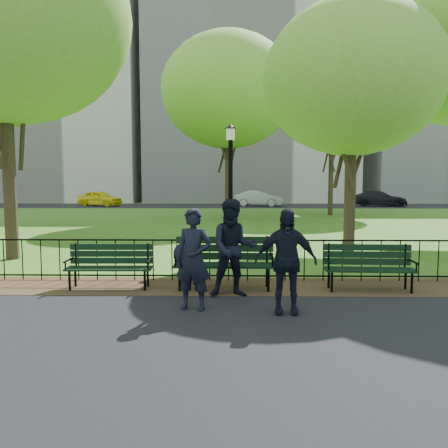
{
  "coord_description": "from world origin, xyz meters",
  "views": [
    {
      "loc": [
        -0.13,
        -7.11,
        2.05
      ],
      "look_at": [
        -0.29,
        1.5,
        1.27
      ],
      "focal_mm": 35.0,
      "sensor_mm": 36.0,
      "label": 1
    }
  ],
  "objects_px": {
    "park_bench_main": "(211,256)",
    "taxi": "(100,198)",
    "tree_near_w": "(2,14)",
    "sedan_dark": "(379,199)",
    "park_bench_right_a": "(368,262)",
    "person_left": "(194,259)",
    "tree_far_e": "(333,99)",
    "tree_near_e": "(353,79)",
    "sedan_silver": "(259,198)",
    "person_mid": "(233,248)",
    "park_bench_left_a": "(110,261)",
    "lamppost": "(230,186)",
    "tree_far_c": "(228,91)",
    "person_right": "(286,261)"
  },
  "relations": [
    {
      "from": "park_bench_main",
      "to": "taxi",
      "type": "xyz_separation_m",
      "value": [
        -12.11,
        32.75,
        0.09
      ]
    },
    {
      "from": "park_bench_right_a",
      "to": "person_right",
      "type": "bearing_deg",
      "value": -136.16
    },
    {
      "from": "park_bench_right_a",
      "to": "tree_near_e",
      "type": "distance_m",
      "value": 6.89
    },
    {
      "from": "park_bench_left_a",
      "to": "person_right",
      "type": "relative_size",
      "value": 1.0
    },
    {
      "from": "person_right",
      "to": "sedan_dark",
      "type": "bearing_deg",
      "value": 72.22
    },
    {
      "from": "lamppost",
      "to": "person_mid",
      "type": "xyz_separation_m",
      "value": [
        0.07,
        -4.23,
        -1.1
      ]
    },
    {
      "from": "park_bench_main",
      "to": "park_bench_left_a",
      "type": "bearing_deg",
      "value": 179.05
    },
    {
      "from": "tree_near_e",
      "to": "person_mid",
      "type": "height_order",
      "value": "tree_near_e"
    },
    {
      "from": "tree_far_e",
      "to": "park_bench_main",
      "type": "bearing_deg",
      "value": -108.46
    },
    {
      "from": "tree_far_e",
      "to": "person_right",
      "type": "xyz_separation_m",
      "value": [
        -5.78,
        -22.66,
        -6.79
      ]
    },
    {
      "from": "tree_far_c",
      "to": "person_left",
      "type": "bearing_deg",
      "value": -91.26
    },
    {
      "from": "park_bench_right_a",
      "to": "person_left",
      "type": "xyz_separation_m",
      "value": [
        -3.26,
        -1.39,
        0.29
      ]
    },
    {
      "from": "tree_near_w",
      "to": "tree_far_c",
      "type": "height_order",
      "value": "tree_far_c"
    },
    {
      "from": "person_mid",
      "to": "taxi",
      "type": "height_order",
      "value": "person_mid"
    },
    {
      "from": "person_mid",
      "to": "taxi",
      "type": "bearing_deg",
      "value": 105.64
    },
    {
      "from": "lamppost",
      "to": "park_bench_left_a",
      "type": "bearing_deg",
      "value": -123.29
    },
    {
      "from": "tree_near_e",
      "to": "tree_far_c",
      "type": "height_order",
      "value": "tree_far_c"
    },
    {
      "from": "park_bench_main",
      "to": "park_bench_left_a",
      "type": "xyz_separation_m",
      "value": [
        -1.99,
        0.05,
        -0.12
      ]
    },
    {
      "from": "park_bench_main",
      "to": "tree_far_e",
      "type": "height_order",
      "value": "tree_far_e"
    },
    {
      "from": "park_bench_left_a",
      "to": "person_mid",
      "type": "xyz_separation_m",
      "value": [
        2.43,
        -0.64,
        0.36
      ]
    },
    {
      "from": "tree_far_e",
      "to": "lamppost",
      "type": "bearing_deg",
      "value": -110.93
    },
    {
      "from": "park_bench_left_a",
      "to": "tree_far_e",
      "type": "height_order",
      "value": "tree_far_e"
    },
    {
      "from": "park_bench_right_a",
      "to": "tree_far_e",
      "type": "distance_m",
      "value": 22.62
    },
    {
      "from": "tree_far_c",
      "to": "person_right",
      "type": "bearing_deg",
      "value": -86.61
    },
    {
      "from": "park_bench_main",
      "to": "person_left",
      "type": "distance_m",
      "value": 1.45
    },
    {
      "from": "tree_near_w",
      "to": "sedan_dark",
      "type": "distance_m",
      "value": 35.9
    },
    {
      "from": "park_bench_main",
      "to": "sedan_silver",
      "type": "distance_m",
      "value": 32.83
    },
    {
      "from": "sedan_silver",
      "to": "park_bench_right_a",
      "type": "bearing_deg",
      "value": -167.75
    },
    {
      "from": "tree_near_w",
      "to": "tree_far_e",
      "type": "distance_m",
      "value": 21.77
    },
    {
      "from": "tree_far_c",
      "to": "person_left",
      "type": "distance_m",
      "value": 19.1
    },
    {
      "from": "person_left",
      "to": "taxi",
      "type": "relative_size",
      "value": 0.38
    },
    {
      "from": "sedan_dark",
      "to": "tree_near_w",
      "type": "bearing_deg",
      "value": 159.3
    },
    {
      "from": "person_mid",
      "to": "person_right",
      "type": "height_order",
      "value": "person_mid"
    },
    {
      "from": "person_mid",
      "to": "park_bench_right_a",
      "type": "bearing_deg",
      "value": 6.83
    },
    {
      "from": "park_bench_left_a",
      "to": "tree_far_e",
      "type": "distance_m",
      "value": 23.95
    },
    {
      "from": "tree_near_e",
      "to": "person_left",
      "type": "relative_size",
      "value": 4.49
    },
    {
      "from": "tree_near_e",
      "to": "sedan_silver",
      "type": "distance_m",
      "value": 28.08
    },
    {
      "from": "lamppost",
      "to": "person_mid",
      "type": "relative_size",
      "value": 2.07
    },
    {
      "from": "tree_far_e",
      "to": "sedan_dark",
      "type": "height_order",
      "value": "tree_far_e"
    },
    {
      "from": "tree_near_w",
      "to": "taxi",
      "type": "height_order",
      "value": "tree_near_w"
    },
    {
      "from": "tree_near_e",
      "to": "tree_near_w",
      "type": "bearing_deg",
      "value": -170.8
    },
    {
      "from": "park_bench_left_a",
      "to": "tree_far_e",
      "type": "xyz_separation_m",
      "value": [
        9.02,
        21.02,
        7.1
      ]
    },
    {
      "from": "taxi",
      "to": "park_bench_left_a",
      "type": "bearing_deg",
      "value": -141.61
    },
    {
      "from": "tree_far_c",
      "to": "person_mid",
      "type": "bearing_deg",
      "value": -89.15
    },
    {
      "from": "tree_near_e",
      "to": "sedan_silver",
      "type": "relative_size",
      "value": 1.67
    },
    {
      "from": "park_bench_left_a",
      "to": "person_mid",
      "type": "bearing_deg",
      "value": -15.98
    },
    {
      "from": "park_bench_main",
      "to": "taxi",
      "type": "relative_size",
      "value": 0.45
    },
    {
      "from": "lamppost",
      "to": "tree_near_w",
      "type": "bearing_deg",
      "value": -177.83
    },
    {
      "from": "person_right",
      "to": "taxi",
      "type": "bearing_deg",
      "value": 114.17
    },
    {
      "from": "park_bench_left_a",
      "to": "tree_near_w",
      "type": "height_order",
      "value": "tree_near_w"
    }
  ]
}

